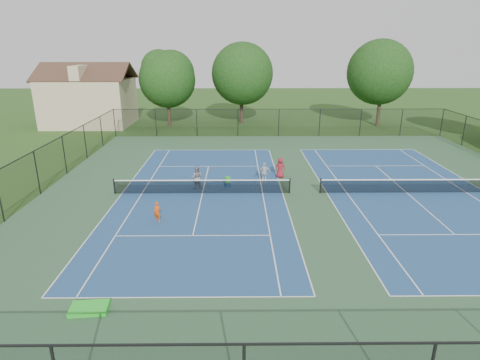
{
  "coord_description": "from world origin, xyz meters",
  "views": [
    {
      "loc": [
        -4.67,
        -25.62,
        9.62
      ],
      "look_at": [
        -4.44,
        -1.0,
        1.3
      ],
      "focal_mm": 30.0,
      "sensor_mm": 36.0,
      "label": 1
    }
  ],
  "objects_px": {
    "tree_back_d": "(383,69)",
    "clapboard_house": "(89,100)",
    "child_player": "(157,212)",
    "ball_crate": "(228,185)",
    "bystander_c": "(280,168)",
    "bystander_a": "(264,173)",
    "ball_hopper": "(227,180)",
    "tree_back_a": "(167,76)",
    "tree_back_b": "(242,70)",
    "instructor": "(197,177)"
  },
  "relations": [
    {
      "from": "bystander_a",
      "to": "ball_crate",
      "type": "distance_m",
      "value": 2.88
    },
    {
      "from": "bystander_a",
      "to": "instructor",
      "type": "bearing_deg",
      "value": 10.84
    },
    {
      "from": "tree_back_d",
      "to": "bystander_c",
      "type": "distance_m",
      "value": 25.81
    },
    {
      "from": "tree_back_a",
      "to": "clapboard_house",
      "type": "height_order",
      "value": "tree_back_a"
    },
    {
      "from": "tree_back_d",
      "to": "bystander_c",
      "type": "height_order",
      "value": "tree_back_d"
    },
    {
      "from": "tree_back_b",
      "to": "clapboard_house",
      "type": "height_order",
      "value": "tree_back_b"
    },
    {
      "from": "tree_back_a",
      "to": "tree_back_d",
      "type": "relative_size",
      "value": 0.88
    },
    {
      "from": "tree_back_a",
      "to": "ball_hopper",
      "type": "distance_m",
      "value": 24.53
    },
    {
      "from": "tree_back_b",
      "to": "clapboard_house",
      "type": "xyz_separation_m",
      "value": [
        -19.0,
        -1.0,
        -3.5
      ]
    },
    {
      "from": "tree_back_a",
      "to": "bystander_a",
      "type": "relative_size",
      "value": 5.9
    },
    {
      "from": "clapboard_house",
      "to": "child_player",
      "type": "relative_size",
      "value": 9.0
    },
    {
      "from": "tree_back_a",
      "to": "clapboard_house",
      "type": "distance_m",
      "value": 10.47
    },
    {
      "from": "clapboard_house",
      "to": "child_player",
      "type": "height_order",
      "value": "clapboard_house"
    },
    {
      "from": "tree_back_b",
      "to": "ball_crate",
      "type": "relative_size",
      "value": 28.78
    },
    {
      "from": "child_player",
      "to": "bystander_c",
      "type": "height_order",
      "value": "bystander_c"
    },
    {
      "from": "child_player",
      "to": "ball_crate",
      "type": "distance_m",
      "value": 7.09
    },
    {
      "from": "tree_back_b",
      "to": "bystander_a",
      "type": "distance_m",
      "value": 24.52
    },
    {
      "from": "tree_back_d",
      "to": "ball_crate",
      "type": "bearing_deg",
      "value": -128.97
    },
    {
      "from": "bystander_a",
      "to": "ball_crate",
      "type": "relative_size",
      "value": 4.45
    },
    {
      "from": "ball_crate",
      "to": "ball_hopper",
      "type": "distance_m",
      "value": 0.38
    },
    {
      "from": "clapboard_house",
      "to": "ball_crate",
      "type": "distance_m",
      "value": 29.67
    },
    {
      "from": "tree_back_d",
      "to": "instructor",
      "type": "relative_size",
      "value": 6.24
    },
    {
      "from": "ball_crate",
      "to": "tree_back_d",
      "type": "bearing_deg",
      "value": 51.03
    },
    {
      "from": "tree_back_d",
      "to": "ball_hopper",
      "type": "relative_size",
      "value": 23.74
    },
    {
      "from": "child_player",
      "to": "instructor",
      "type": "relative_size",
      "value": 0.72
    },
    {
      "from": "tree_back_b",
      "to": "bystander_a",
      "type": "xyz_separation_m",
      "value": [
        1.38,
        -23.78,
        -5.82
      ]
    },
    {
      "from": "tree_back_a",
      "to": "bystander_c",
      "type": "relative_size",
      "value": 5.87
    },
    {
      "from": "tree_back_a",
      "to": "tree_back_b",
      "type": "relative_size",
      "value": 0.91
    },
    {
      "from": "instructor",
      "to": "ball_crate",
      "type": "bearing_deg",
      "value": -164.21
    },
    {
      "from": "ball_hopper",
      "to": "bystander_c",
      "type": "bearing_deg",
      "value": 27.25
    },
    {
      "from": "ball_crate",
      "to": "bystander_a",
      "type": "bearing_deg",
      "value": 17.58
    },
    {
      "from": "tree_back_d",
      "to": "clapboard_house",
      "type": "height_order",
      "value": "tree_back_d"
    },
    {
      "from": "clapboard_house",
      "to": "instructor",
      "type": "height_order",
      "value": "clapboard_house"
    },
    {
      "from": "tree_back_a",
      "to": "child_player",
      "type": "height_order",
      "value": "tree_back_a"
    },
    {
      "from": "tree_back_b",
      "to": "tree_back_a",
      "type": "bearing_deg",
      "value": -167.47
    },
    {
      "from": "clapboard_house",
      "to": "bystander_a",
      "type": "distance_m",
      "value": 30.65
    },
    {
      "from": "tree_back_b",
      "to": "bystander_c",
      "type": "relative_size",
      "value": 6.43
    },
    {
      "from": "tree_back_a",
      "to": "ball_crate",
      "type": "xyz_separation_m",
      "value": [
        7.69,
        -22.63,
        -5.88
      ]
    },
    {
      "from": "child_player",
      "to": "bystander_a",
      "type": "bearing_deg",
      "value": 66.77
    },
    {
      "from": "tree_back_b",
      "to": "tree_back_d",
      "type": "distance_m",
      "value": 17.12
    },
    {
      "from": "instructor",
      "to": "bystander_c",
      "type": "bearing_deg",
      "value": -152.46
    },
    {
      "from": "tree_back_b",
      "to": "clapboard_house",
      "type": "bearing_deg",
      "value": -176.99
    },
    {
      "from": "tree_back_b",
      "to": "ball_hopper",
      "type": "distance_m",
      "value": 25.4
    },
    {
      "from": "bystander_a",
      "to": "bystander_c",
      "type": "xyz_separation_m",
      "value": [
        1.28,
        1.19,
        0.0
      ]
    },
    {
      "from": "bystander_c",
      "to": "clapboard_house",
      "type": "bearing_deg",
      "value": -38.16
    },
    {
      "from": "clapboard_house",
      "to": "bystander_c",
      "type": "bearing_deg",
      "value": -44.91
    },
    {
      "from": "bystander_c",
      "to": "ball_crate",
      "type": "relative_size",
      "value": 4.48
    },
    {
      "from": "instructor",
      "to": "ball_hopper",
      "type": "relative_size",
      "value": 3.8
    },
    {
      "from": "tree_back_d",
      "to": "clapboard_house",
      "type": "xyz_separation_m",
      "value": [
        -36.0,
        1.0,
        -3.73
      ]
    },
    {
      "from": "child_player",
      "to": "instructor",
      "type": "distance_m",
      "value": 5.82
    }
  ]
}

